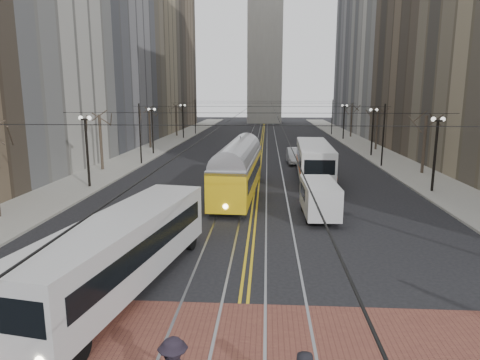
# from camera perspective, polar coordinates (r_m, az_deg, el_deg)

# --- Properties ---
(ground) EXTENTS (260.00, 260.00, 0.00)m
(ground) POSITION_cam_1_polar(r_m,az_deg,el_deg) (17.19, 0.66, -14.66)
(ground) COLOR black
(ground) RESTS_ON ground
(sidewalk_left) EXTENTS (5.00, 140.00, 0.15)m
(sidewalk_left) POSITION_cam_1_polar(r_m,az_deg,el_deg) (62.90, -10.98, 4.32)
(sidewalk_left) COLOR gray
(sidewalk_left) RESTS_ON ground
(sidewalk_right) EXTENTS (5.00, 140.00, 0.15)m
(sidewalk_right) POSITION_cam_1_polar(r_m,az_deg,el_deg) (62.53, 16.76, 4.00)
(sidewalk_right) COLOR gray
(sidewalk_right) RESTS_ON ground
(crosswalk_band) EXTENTS (25.00, 6.00, 0.01)m
(crosswalk_band) POSITION_cam_1_polar(r_m,az_deg,el_deg) (13.71, -0.27, -21.98)
(crosswalk_band) COLOR brown
(crosswalk_band) RESTS_ON ground
(streetcar_rails) EXTENTS (4.80, 130.00, 0.02)m
(streetcar_rails) POSITION_cam_1_polar(r_m,az_deg,el_deg) (60.91, 2.85, 4.22)
(streetcar_rails) COLOR gray
(streetcar_rails) RESTS_ON ground
(centre_lines) EXTENTS (0.42, 130.00, 0.01)m
(centre_lines) POSITION_cam_1_polar(r_m,az_deg,el_deg) (60.91, 2.85, 4.22)
(centre_lines) COLOR gold
(centre_lines) RESTS_ON ground
(building_left_mid) EXTENTS (16.00, 20.00, 34.00)m
(building_left_mid) POSITION_cam_1_polar(r_m,az_deg,el_deg) (67.49, -20.48, 18.72)
(building_left_mid) COLOR slate
(building_left_mid) RESTS_ON ground
(building_left_far) EXTENTS (16.00, 20.00, 40.00)m
(building_left_far) POSITION_cam_1_polar(r_m,az_deg,el_deg) (105.52, -11.40, 17.91)
(building_left_far) COLOR brown
(building_left_far) RESTS_ON ground
(building_right_mid) EXTENTS (16.00, 20.00, 34.00)m
(building_right_mid) POSITION_cam_1_polar(r_m,az_deg,el_deg) (66.89, 26.70, 18.32)
(building_right_mid) COLOR brown
(building_right_mid) RESTS_ON ground
(building_right_far) EXTENTS (16.00, 20.00, 40.00)m
(building_right_far) POSITION_cam_1_polar(r_m,az_deg,el_deg) (105.14, 18.05, 17.61)
(building_right_far) COLOR slate
(building_right_far) RESTS_ON ground
(lamp_posts) EXTENTS (27.60, 57.20, 5.60)m
(lamp_posts) POSITION_cam_1_polar(r_m,az_deg,el_deg) (44.44, 2.59, 5.21)
(lamp_posts) COLOR black
(lamp_posts) RESTS_ON ground
(street_trees) EXTENTS (31.68, 53.28, 5.60)m
(street_trees) POSITION_cam_1_polar(r_m,az_deg,el_deg) (50.91, 2.73, 5.99)
(street_trees) COLOR #382D23
(street_trees) RESTS_ON ground
(trolley_wires) EXTENTS (25.96, 120.00, 6.60)m
(trolley_wires) POSITION_cam_1_polar(r_m,az_deg,el_deg) (50.41, 2.73, 7.04)
(trolley_wires) COLOR black
(trolley_wires) RESTS_ON ground
(transit_bus) EXTENTS (4.42, 12.03, 2.95)m
(transit_bus) POSITION_cam_1_polar(r_m,az_deg,el_deg) (17.48, -15.28, -9.39)
(transit_bus) COLOR #BDBDBD
(transit_bus) RESTS_ON ground
(streetcar) EXTENTS (3.19, 13.77, 3.22)m
(streetcar) POSITION_cam_1_polar(r_m,az_deg,el_deg) (32.31, -0.22, 0.77)
(streetcar) COLOR yellow
(streetcar) RESTS_ON ground
(rear_bus) EXTENTS (3.16, 12.48, 3.23)m
(rear_bus) POSITION_cam_1_polar(r_m,az_deg,el_deg) (38.84, 9.81, 2.40)
(rear_bus) COLOR silver
(rear_bus) RESTS_ON ground
(cargo_van) EXTENTS (2.06, 5.13, 2.25)m
(cargo_van) POSITION_cam_1_polar(r_m,az_deg,el_deg) (26.96, 10.54, -2.62)
(cargo_van) COLOR silver
(cargo_van) RESTS_ON ground
(sedan_grey) EXTENTS (2.54, 4.82, 1.56)m
(sedan_grey) POSITION_cam_1_polar(r_m,az_deg,el_deg) (48.44, 8.84, 3.19)
(sedan_grey) COLOR #393C40
(sedan_grey) RESTS_ON ground
(sedan_silver) EXTENTS (1.98, 5.24, 1.71)m
(sedan_silver) POSITION_cam_1_polar(r_m,az_deg,el_deg) (48.03, 7.43, 3.24)
(sedan_silver) COLOR #B6B8BE
(sedan_silver) RESTS_ON ground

